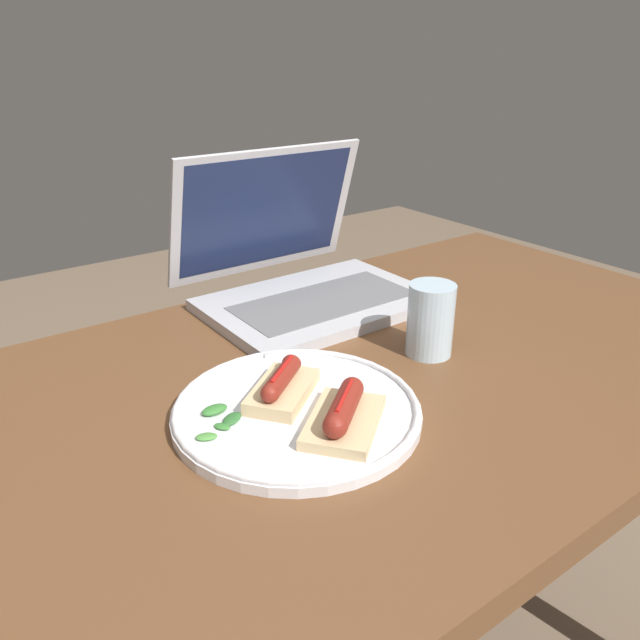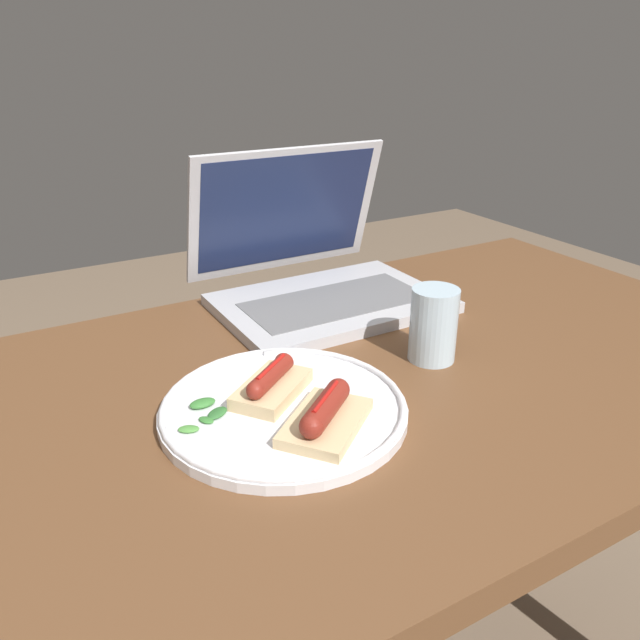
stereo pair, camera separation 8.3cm
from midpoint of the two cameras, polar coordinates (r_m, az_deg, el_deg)
desk at (r=0.83m, az=-5.24°, el=-12.05°), size 1.50×0.71×0.77m
laptop at (r=1.04m, az=-3.89°, el=4.04°), size 0.36×0.32×0.24m
plate at (r=0.73m, az=-5.43°, el=-8.26°), size 0.29×0.29×0.02m
sausage_toast_left at (r=0.74m, az=-6.71°, el=-6.13°), size 0.12×0.11×0.04m
sausage_toast_middle at (r=0.68m, az=-1.31°, el=-8.73°), size 0.14×0.13×0.04m
salad_pile at (r=0.72m, az=-12.61°, el=-8.72°), size 0.07×0.06×0.01m
drinking_glass at (r=0.86m, az=7.37°, el=-0.03°), size 0.06×0.06×0.10m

